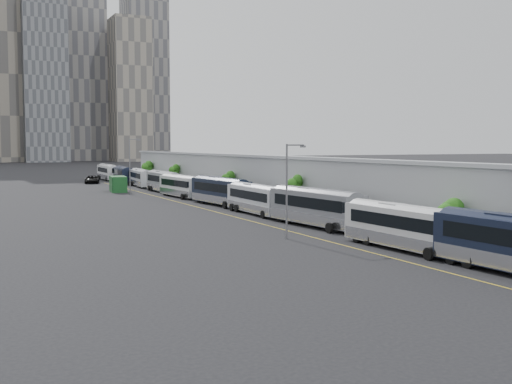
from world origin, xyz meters
TOP-DOWN VIEW (x-y plane):
  - sidewalk at (9.00, 55.00)m, footprint 10.00×170.00m
  - lane_line at (-1.50, 55.00)m, footprint 0.12×160.00m
  - depot at (12.99, 55.00)m, footprint 12.45×160.40m
  - skyline at (-2.90, 324.16)m, footprint 145.00×64.00m
  - bus_2 at (1.67, 32.86)m, footprint 3.18×13.07m
  - bus_3 at (2.66, 48.84)m, footprint 3.99×14.11m
  - bus_4 at (2.15, 62.54)m, footprint 2.87×12.87m
  - bus_5 at (2.42, 75.15)m, footprint 3.92×13.86m
  - bus_6 at (1.66, 90.65)m, footprint 3.47×12.69m
  - bus_7 at (2.25, 102.02)m, footprint 2.93×13.13m
  - bus_8 at (2.50, 118.29)m, footprint 3.41×12.56m
  - bus_9 at (2.06, 131.62)m, footprint 3.54×12.86m
  - bus_10 at (1.63, 145.65)m, footprint 2.89×13.00m
  - tree_1 at (5.61, 32.00)m, footprint 2.39×2.39m
  - tree_2 at (5.92, 59.59)m, footprint 1.76×1.76m
  - tree_3 at (5.84, 80.50)m, footprint 1.93×1.93m
  - tree_4 at (5.90, 107.05)m, footprint 1.79×1.79m
  - tree_5 at (5.69, 125.12)m, footprint 2.23×2.23m
  - street_lamp_near at (-4.03, 42.47)m, footprint 2.04×0.22m
  - street_lamp_far at (-4.46, 99.07)m, footprint 2.04×0.22m
  - shipping_container at (-4.92, 106.76)m, footprint 3.37×5.96m
  - suv at (-4.40, 133.94)m, footprint 4.37×6.84m

SIDE VIEW (x-z plane):
  - lane_line at x=-1.50m, z-range 0.00..0.02m
  - sidewalk at x=9.00m, z-range 0.00..0.12m
  - suv at x=-4.40m, z-range 0.00..1.76m
  - shipping_container at x=-4.92m, z-range 0.00..2.86m
  - bus_8 at x=2.50m, z-range -0.28..3.34m
  - bus_6 at x=1.66m, z-range -0.29..3.38m
  - bus_9 at x=2.06m, z-range -0.29..3.42m
  - bus_4 at x=2.15m, z-range -0.29..3.46m
  - bus_10 at x=1.63m, z-range -0.30..3.50m
  - bus_2 at x=1.67m, z-range -0.30..3.50m
  - bus_7 at x=2.25m, z-range -0.30..3.54m
  - bus_5 at x=2.42m, z-range -0.31..3.69m
  - bus_3 at x=2.66m, z-range -0.32..3.75m
  - tree_1 at x=5.61m, z-range 0.87..5.02m
  - tree_3 at x=5.84m, z-range 1.21..5.60m
  - depot at x=12.99m, z-range -0.09..7.11m
  - tree_4 at x=5.90m, z-range 1.38..6.00m
  - tree_5 at x=5.69m, z-range 1.33..6.24m
  - tree_2 at x=5.92m, z-range 1.43..6.15m
  - street_lamp_near at x=-4.03m, z-range 0.69..9.50m
  - street_lamp_far at x=-4.46m, z-range 0.70..10.35m
  - skyline at x=-2.90m, z-range -9.15..110.85m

